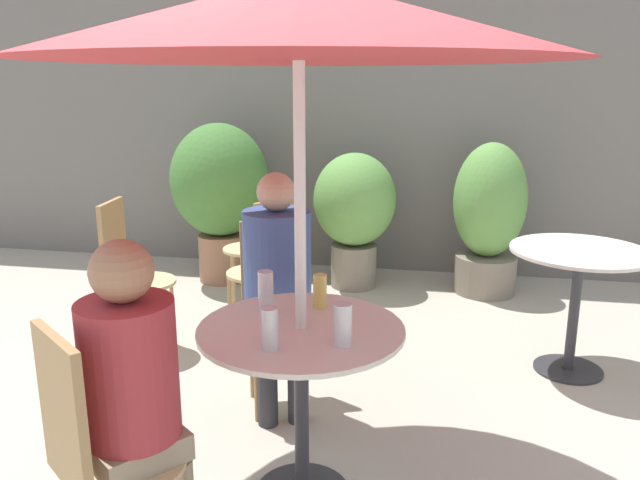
% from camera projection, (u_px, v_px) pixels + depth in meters
% --- Properties ---
extents(storefront_wall, '(10.00, 0.06, 3.00)m').
position_uv_depth(storefront_wall, '(363.00, 102.00, 5.42)').
color(storefront_wall, slate).
rests_on(storefront_wall, ground_plane).
extents(cafe_table_near, '(0.81, 0.81, 0.75)m').
position_uv_depth(cafe_table_near, '(301.00, 364.00, 2.47)').
color(cafe_table_near, '#2D2D33').
rests_on(cafe_table_near, ground_plane).
extents(cafe_table_far, '(0.78, 0.78, 0.75)m').
position_uv_depth(cafe_table_far, '(578.00, 277.00, 3.58)').
color(cafe_table_far, '#2D2D33').
rests_on(cafe_table_far, ground_plane).
extents(bistro_chair_0, '(0.42, 0.44, 0.98)m').
position_uv_depth(bistro_chair_0, '(275.00, 297.00, 3.27)').
color(bistro_chair_0, tan).
rests_on(bistro_chair_0, ground_plane).
extents(bistro_chair_1, '(0.44, 0.45, 0.98)m').
position_uv_depth(bistro_chair_1, '(93.00, 446.00, 1.94)').
color(bistro_chair_1, tan).
rests_on(bistro_chair_1, ground_plane).
extents(bistro_chair_2, '(0.40, 0.39, 0.98)m').
position_uv_depth(bistro_chair_2, '(128.00, 264.00, 3.84)').
color(bistro_chair_2, tan).
rests_on(bistro_chair_2, ground_plane).
extents(bistro_chair_3, '(0.43, 0.42, 0.98)m').
position_uv_depth(bistro_chair_3, '(262.00, 234.00, 4.61)').
color(bistro_chair_3, tan).
rests_on(bistro_chair_3, ground_plane).
extents(bistro_chair_4, '(0.44, 0.44, 0.98)m').
position_uv_depth(bistro_chair_4, '(267.00, 259.00, 3.95)').
color(bistro_chair_4, tan).
rests_on(bistro_chair_4, ground_plane).
extents(seated_person_0, '(0.39, 0.40, 1.26)m').
position_uv_depth(seated_person_0, '(278.00, 275.00, 3.08)').
color(seated_person_0, '#2D2D33').
rests_on(seated_person_0, ground_plane).
extents(seated_person_1, '(0.38, 0.39, 1.22)m').
position_uv_depth(seated_person_1, '(135.00, 385.00, 1.99)').
color(seated_person_1, gray).
rests_on(seated_person_1, ground_plane).
extents(beer_glass_0, '(0.06, 0.06, 0.16)m').
position_uv_depth(beer_glass_0, '(270.00, 329.00, 2.21)').
color(beer_glass_0, silver).
rests_on(beer_glass_0, cafe_table_near).
extents(beer_glass_1, '(0.07, 0.07, 0.16)m').
position_uv_depth(beer_glass_1, '(343.00, 325.00, 2.25)').
color(beer_glass_1, silver).
rests_on(beer_glass_1, cafe_table_near).
extents(beer_glass_2, '(0.06, 0.06, 0.14)m').
position_uv_depth(beer_glass_2, '(320.00, 291.00, 2.62)').
color(beer_glass_2, '#DBC65B').
rests_on(beer_glass_2, cafe_table_near).
extents(beer_glass_3, '(0.06, 0.06, 0.17)m').
position_uv_depth(beer_glass_3, '(266.00, 291.00, 2.58)').
color(beer_glass_3, silver).
rests_on(beer_glass_3, cafe_table_near).
extents(potted_plant_0, '(0.81, 0.81, 1.35)m').
position_uv_depth(potted_plant_0, '(220.00, 187.00, 5.22)').
color(potted_plant_0, '#93664C').
rests_on(potted_plant_0, ground_plane).
extents(potted_plant_1, '(0.67, 0.67, 1.12)m').
position_uv_depth(potted_plant_1, '(354.00, 208.00, 5.10)').
color(potted_plant_1, slate).
rests_on(potted_plant_1, ground_plane).
extents(potted_plant_2, '(0.57, 0.57, 1.22)m').
position_uv_depth(potted_plant_2, '(489.00, 215.00, 4.95)').
color(potted_plant_2, slate).
rests_on(potted_plant_2, ground_plane).
extents(umbrella, '(1.95, 1.95, 2.03)m').
position_uv_depth(umbrella, '(298.00, 19.00, 2.15)').
color(umbrella, silver).
rests_on(umbrella, ground_plane).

